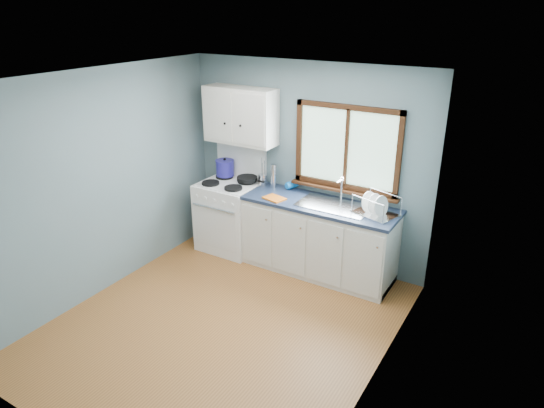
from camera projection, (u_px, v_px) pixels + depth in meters
The scene contains 19 objects.
floor at pixel (224, 325), 5.06m from camera, with size 3.20×3.60×0.02m, color #955A29.
ceiling at pixel (212, 78), 4.09m from camera, with size 3.20×3.60×0.02m, color white.
wall_back at pixel (306, 164), 6.01m from camera, with size 3.20×0.02×2.50m, color slate.
wall_front at pixel (50, 311), 3.14m from camera, with size 3.20×0.02×2.50m, color slate.
wall_left at pixel (101, 184), 5.34m from camera, with size 0.02×3.60×2.50m, color slate.
wall_right at pixel (383, 257), 3.81m from camera, with size 0.02×3.60×2.50m, color slate.
gas_range at pixel (230, 214), 6.48m from camera, with size 0.76×0.69×1.36m.
base_cabinets at pixel (318, 241), 5.91m from camera, with size 1.85×0.60×0.88m.
countertop at pixel (320, 204), 5.72m from camera, with size 1.89×0.64×0.04m, color #162135.
sink at pixel (334, 211), 5.65m from camera, with size 0.84×0.46×0.44m.
window at pixel (346, 154), 5.64m from camera, with size 1.36×0.10×1.03m.
upper_cabinets at pixel (240, 116), 6.06m from camera, with size 0.95×0.35×0.70m.
skillet at pixel (247, 179), 6.30m from camera, with size 0.40×0.27×0.05m.
stockpot at pixel (225, 168), 6.47m from camera, with size 0.29×0.29×0.24m.
utensil_crock at pixel (263, 179), 6.25m from camera, with size 0.15×0.15×0.37m.
thermos at pixel (273, 176), 6.13m from camera, with size 0.07×0.07×0.31m, color silver.
soap_bottle at pixel (287, 180), 6.07m from camera, with size 0.10×0.10×0.26m, color blue.
dish_towel at pixel (274, 198), 5.82m from camera, with size 0.25×0.18×0.02m, color #D36215.
dish_rack at pixel (375, 209), 5.39m from camera, with size 0.53×0.47×0.24m.
Camera 1 is at (2.60, -3.33, 3.09)m, focal length 32.00 mm.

